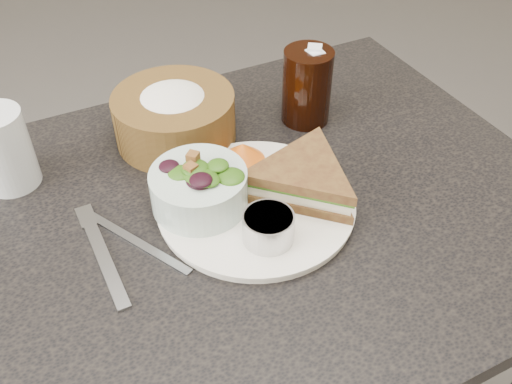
{
  "coord_description": "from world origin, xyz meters",
  "views": [
    {
      "loc": [
        -0.21,
        -0.53,
        1.31
      ],
      "look_at": [
        0.05,
        -0.01,
        0.78
      ],
      "focal_mm": 40.0,
      "sensor_mm": 36.0,
      "label": 1
    }
  ],
  "objects_px": {
    "dining_table": "(228,361)",
    "sandwich": "(303,179)",
    "salad_bowl": "(199,183)",
    "cola_glass": "(307,83)",
    "water_glass": "(3,150)",
    "bread_basket": "(174,110)",
    "dressing_ramekin": "(268,228)",
    "dinner_plate": "(256,205)"
  },
  "relations": [
    {
      "from": "dining_table",
      "to": "sandwich",
      "type": "distance_m",
      "value": 0.43
    },
    {
      "from": "salad_bowl",
      "to": "cola_glass",
      "type": "bearing_deg",
      "value": 28.0
    },
    {
      "from": "sandwich",
      "to": "water_glass",
      "type": "xyz_separation_m",
      "value": [
        -0.36,
        0.22,
        0.02
      ]
    },
    {
      "from": "dining_table",
      "to": "bread_basket",
      "type": "distance_m",
      "value": 0.47
    },
    {
      "from": "dressing_ramekin",
      "to": "cola_glass",
      "type": "distance_m",
      "value": 0.3
    },
    {
      "from": "dinner_plate",
      "to": "cola_glass",
      "type": "xyz_separation_m",
      "value": [
        0.17,
        0.16,
        0.06
      ]
    },
    {
      "from": "salad_bowl",
      "to": "cola_glass",
      "type": "height_order",
      "value": "cola_glass"
    },
    {
      "from": "cola_glass",
      "to": "sandwich",
      "type": "bearing_deg",
      "value": -121.32
    },
    {
      "from": "dressing_ramekin",
      "to": "bread_basket",
      "type": "relative_size",
      "value": 0.35
    },
    {
      "from": "dining_table",
      "to": "water_glass",
      "type": "xyz_separation_m",
      "value": [
        -0.24,
        0.2,
        0.44
      ]
    },
    {
      "from": "dinner_plate",
      "to": "sandwich",
      "type": "distance_m",
      "value": 0.08
    },
    {
      "from": "dining_table",
      "to": "dinner_plate",
      "type": "xyz_separation_m",
      "value": [
        0.05,
        -0.01,
        0.38
      ]
    },
    {
      "from": "salad_bowl",
      "to": "water_glass",
      "type": "distance_m",
      "value": 0.29
    },
    {
      "from": "cola_glass",
      "to": "dinner_plate",
      "type": "bearing_deg",
      "value": -137.17
    },
    {
      "from": "salad_bowl",
      "to": "cola_glass",
      "type": "xyz_separation_m",
      "value": [
        0.25,
        0.13,
        0.02
      ]
    },
    {
      "from": "sandwich",
      "to": "bread_basket",
      "type": "distance_m",
      "value": 0.24
    },
    {
      "from": "bread_basket",
      "to": "water_glass",
      "type": "relative_size",
      "value": 1.6
    },
    {
      "from": "dining_table",
      "to": "bread_basket",
      "type": "bearing_deg",
      "value": 86.41
    },
    {
      "from": "dinner_plate",
      "to": "sandwich",
      "type": "relative_size",
      "value": 1.46
    },
    {
      "from": "dinner_plate",
      "to": "bread_basket",
      "type": "xyz_separation_m",
      "value": [
        -0.04,
        0.21,
        0.05
      ]
    },
    {
      "from": "dinner_plate",
      "to": "bread_basket",
      "type": "distance_m",
      "value": 0.22
    },
    {
      "from": "sandwich",
      "to": "dressing_ramekin",
      "type": "relative_size",
      "value": 2.78
    },
    {
      "from": "dinner_plate",
      "to": "cola_glass",
      "type": "distance_m",
      "value": 0.24
    },
    {
      "from": "dressing_ramekin",
      "to": "bread_basket",
      "type": "height_order",
      "value": "bread_basket"
    },
    {
      "from": "bread_basket",
      "to": "cola_glass",
      "type": "xyz_separation_m",
      "value": [
        0.21,
        -0.05,
        0.01
      ]
    },
    {
      "from": "dining_table",
      "to": "bread_basket",
      "type": "height_order",
      "value": "bread_basket"
    },
    {
      "from": "dinner_plate",
      "to": "sandwich",
      "type": "bearing_deg",
      "value": -9.68
    },
    {
      "from": "bread_basket",
      "to": "water_glass",
      "type": "bearing_deg",
      "value": 178.64
    },
    {
      "from": "dressing_ramekin",
      "to": "water_glass",
      "type": "height_order",
      "value": "water_glass"
    },
    {
      "from": "sandwich",
      "to": "salad_bowl",
      "type": "relative_size",
      "value": 1.41
    },
    {
      "from": "dinner_plate",
      "to": "sandwich",
      "type": "xyz_separation_m",
      "value": [
        0.07,
        -0.01,
        0.03
      ]
    },
    {
      "from": "dining_table",
      "to": "salad_bowl",
      "type": "xyz_separation_m",
      "value": [
        -0.02,
        0.02,
        0.43
      ]
    },
    {
      "from": "dining_table",
      "to": "salad_bowl",
      "type": "height_order",
      "value": "salad_bowl"
    },
    {
      "from": "dressing_ramekin",
      "to": "water_glass",
      "type": "relative_size",
      "value": 0.56
    },
    {
      "from": "cola_glass",
      "to": "bread_basket",
      "type": "bearing_deg",
      "value": 168.11
    },
    {
      "from": "sandwich",
      "to": "cola_glass",
      "type": "relative_size",
      "value": 1.37
    },
    {
      "from": "salad_bowl",
      "to": "dressing_ramekin",
      "type": "bearing_deg",
      "value": -61.79
    },
    {
      "from": "sandwich",
      "to": "dressing_ramekin",
      "type": "xyz_separation_m",
      "value": [
        -0.09,
        -0.06,
        -0.0
      ]
    },
    {
      "from": "dinner_plate",
      "to": "bread_basket",
      "type": "bearing_deg",
      "value": 101.36
    },
    {
      "from": "sandwich",
      "to": "dinner_plate",
      "type": "bearing_deg",
      "value": -145.77
    },
    {
      "from": "bread_basket",
      "to": "cola_glass",
      "type": "bearing_deg",
      "value": -11.89
    },
    {
      "from": "dining_table",
      "to": "sandwich",
      "type": "xyz_separation_m",
      "value": [
        0.12,
        -0.02,
        0.41
      ]
    }
  ]
}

